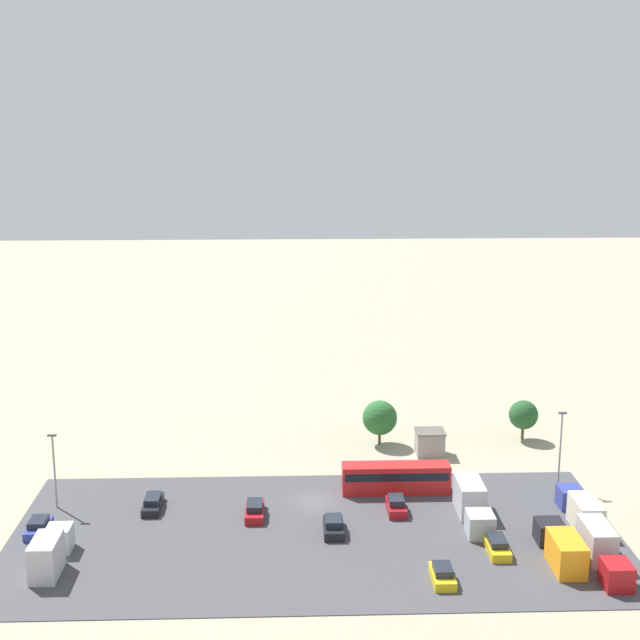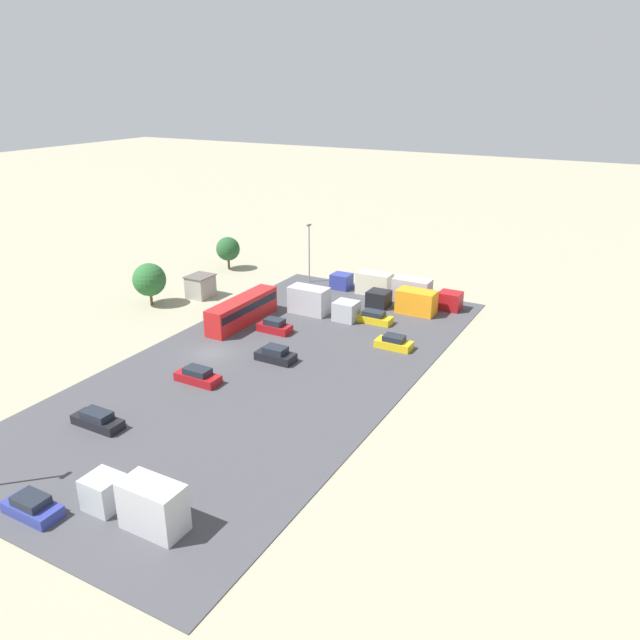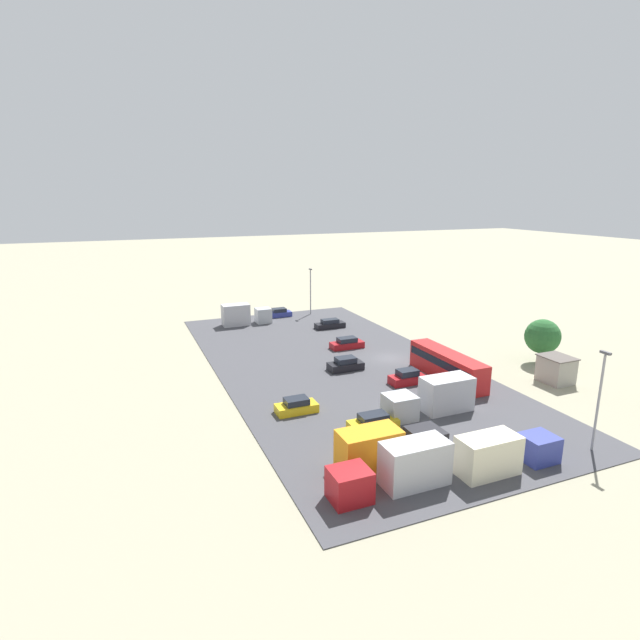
{
  "view_description": "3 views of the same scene",
  "coord_description": "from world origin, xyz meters",
  "views": [
    {
      "loc": [
        2.39,
        87.72,
        40.6
      ],
      "look_at": [
        0.26,
        27.42,
        26.42
      ],
      "focal_mm": 50.0,
      "sensor_mm": 36.0,
      "label": 1
    },
    {
      "loc": [
        48.37,
        40.25,
        27.91
      ],
      "look_at": [
        -4.67,
        10.92,
        4.42
      ],
      "focal_mm": 35.0,
      "sensor_mm": 36.0,
      "label": 2
    },
    {
      "loc": [
        -53.37,
        31.93,
        20.67
      ],
      "look_at": [
        -2.01,
        10.59,
        6.68
      ],
      "focal_mm": 28.0,
      "sensor_mm": 36.0,
      "label": 3
    }
  ],
  "objects": [
    {
      "name": "parked_car_2",
      "position": [
        16.83,
        1.05,
        0.68
      ],
      "size": [
        1.77,
        4.76,
        1.44
      ],
      "rotation": [
        0.0,
        0.0,
        3.14
      ],
      "color": "black",
      "rests_on": "ground"
    },
    {
      "name": "parking_lot_surface",
      "position": [
        0.0,
        7.44,
        0.04
      ],
      "size": [
        59.71,
        28.97,
        0.08
      ],
      "color": "#424247",
      "rests_on": "ground"
    },
    {
      "name": "shed_building",
      "position": [
        -14.47,
        -13.13,
        1.53
      ],
      "size": [
        3.55,
        3.1,
        3.05
      ],
      "color": "#9E998E",
      "rests_on": "ground"
    },
    {
      "name": "parked_car_3",
      "position": [
        27.27,
        6.15,
        0.69
      ],
      "size": [
        1.95,
        4.22,
        1.46
      ],
      "rotation": [
        0.0,
        0.0,
        3.14
      ],
      "color": "navy",
      "rests_on": "ground"
    },
    {
      "name": "parked_truck_4",
      "position": [
        -16.08,
        4.5,
        1.63
      ],
      "size": [
        2.58,
        9.16,
        3.38
      ],
      "color": "#ADB2B7",
      "rests_on": "ground"
    },
    {
      "name": "parked_truck_1",
      "position": [
        24.28,
        13.14,
        1.66
      ],
      "size": [
        2.33,
        7.97,
        3.44
      ],
      "rotation": [
        0.0,
        0.0,
        3.14
      ],
      "color": "#ADB2B7",
      "rests_on": "ground"
    },
    {
      "name": "parked_car_0",
      "position": [
        6.11,
        3.18,
        0.71
      ],
      "size": [
        1.88,
        4.61,
        1.5
      ],
      "color": "maroon",
      "rests_on": "ground"
    },
    {
      "name": "parked_truck_3",
      "position": [
        -26.87,
        5.75,
        1.47
      ],
      "size": [
        2.37,
        8.77,
        3.04
      ],
      "rotation": [
        0.0,
        0.0,
        3.14
      ],
      "color": "navy",
      "rests_on": "ground"
    },
    {
      "name": "parked_car_4",
      "position": [
        -8.52,
        2.69,
        0.76
      ],
      "size": [
        1.85,
        4.03,
        1.63
      ],
      "color": "maroon",
      "rests_on": "ground"
    },
    {
      "name": "parked_truck_2",
      "position": [
        -25.94,
        14.54,
        1.59
      ],
      "size": [
        2.41,
        9.13,
        3.31
      ],
      "color": "maroon",
      "rests_on": "ground"
    },
    {
      "name": "parked_car_5",
      "position": [
        -1.79,
        7.15,
        0.74
      ],
      "size": [
        1.99,
        4.22,
        1.58
      ],
      "color": "black",
      "rests_on": "ground"
    },
    {
      "name": "bus",
      "position": [
        -9.06,
        -2.27,
        1.8
      ],
      "size": [
        11.72,
        2.48,
        3.19
      ],
      "rotation": [
        0.0,
        0.0,
        1.57
      ],
      "color": "red",
      "rests_on": "ground"
    },
    {
      "name": "parked_truck_0",
      "position": [
        -22.51,
        13.53,
        1.46
      ],
      "size": [
        2.59,
        8.99,
        3.01
      ],
      "rotation": [
        0.0,
        0.0,
        3.14
      ],
      "color": "black",
      "rests_on": "ground"
    },
    {
      "name": "parked_car_6",
      "position": [
        -17.0,
        11.61,
        0.69
      ],
      "size": [
        1.86,
        4.58,
        1.46
      ],
      "rotation": [
        0.0,
        0.0,
        3.14
      ],
      "color": "gold",
      "rests_on": "ground"
    },
    {
      "name": "tree_near_shed",
      "position": [
        -8.74,
        -16.77,
        3.48
      ],
      "size": [
        4.32,
        4.32,
        5.65
      ],
      "color": "brown",
      "rests_on": "ground"
    },
    {
      "name": "ground_plane",
      "position": [
        0.0,
        0.0,
        0.0
      ],
      "size": [
        400.0,
        400.0,
        0.0
      ],
      "primitive_type": "plane",
      "color": "gray"
    },
    {
      "name": "parked_car_1",
      "position": [
        -10.96,
        16.79,
        0.69
      ],
      "size": [
        1.91,
        4.05,
        1.46
      ],
      "color": "gold",
      "rests_on": "ground"
    },
    {
      "name": "light_pole_lot_edge",
      "position": [
        -27.33,
        -3.4,
        4.79
      ],
      "size": [
        0.9,
        0.28,
        8.55
      ],
      "color": "gray",
      "rests_on": "ground"
    },
    {
      "name": "tree_apron_mid",
      "position": [
        -27.02,
        -17.75,
        3.29
      ],
      "size": [
        3.67,
        3.67,
        5.14
      ],
      "color": "brown",
      "rests_on": "ground"
    }
  ]
}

